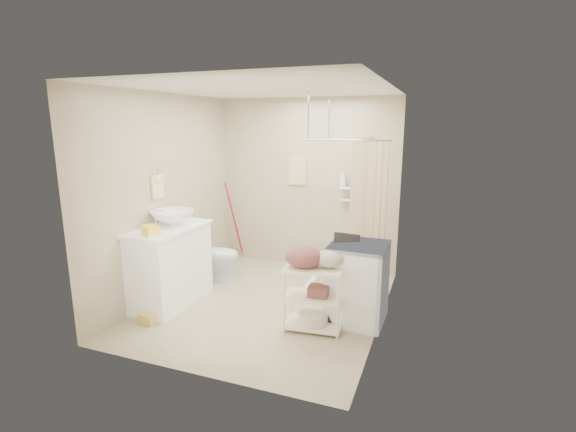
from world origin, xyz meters
name	(u,v)px	position (x,y,z in m)	size (l,w,h in m)	color
floor	(266,304)	(0.00, 0.00, 0.00)	(3.20, 3.20, 0.00)	#B7AC89
ceiling	(264,88)	(0.00, 0.00, 2.60)	(2.80, 3.20, 0.04)	silver
wall_back	(307,184)	(0.00, 1.60, 1.30)	(2.80, 0.04, 2.60)	#BCB191
wall_front	(189,236)	(0.00, -1.60, 1.30)	(2.80, 0.04, 2.60)	#BCB191
wall_left	(167,195)	(-1.40, 0.00, 1.30)	(0.04, 3.20, 2.60)	#BCB191
wall_right	(385,211)	(1.40, 0.00, 1.30)	(0.04, 3.20, 2.60)	#BCB191
vanity	(169,265)	(-1.16, -0.37, 0.49)	(0.63, 1.12, 0.98)	white
sink	(173,218)	(-1.14, -0.25, 1.08)	(0.53, 0.53, 0.18)	white
counter_basket	(151,230)	(-1.10, -0.73, 1.04)	(0.19, 0.15, 0.11)	yellow
floor_basket	(149,316)	(-1.06, -0.92, 0.08)	(0.28, 0.22, 0.15)	#F4CF52
toilet	(215,255)	(-1.04, 0.55, 0.37)	(0.41, 0.72, 0.73)	white
mop	(232,221)	(-1.23, 1.44, 0.65)	(0.12, 0.12, 1.29)	#B30D20
potted_plant_a	(296,256)	(-0.11, 1.43, 0.18)	(0.19, 0.13, 0.35)	brown
potted_plant_b	(319,260)	(0.27, 1.41, 0.17)	(0.18, 0.15, 0.34)	brown
hanging_towel	(297,171)	(-0.15, 1.58, 1.50)	(0.28, 0.03, 0.42)	beige
towel_ring	(157,185)	(-1.38, -0.20, 1.47)	(0.04, 0.22, 0.34)	#FFED91
tp_holder	(174,238)	(-1.36, 0.05, 0.72)	(0.08, 0.12, 0.14)	white
shower	(354,211)	(0.85, 1.05, 1.05)	(1.10, 1.10, 2.10)	white
shampoo_bottle_a	(343,178)	(0.58, 1.53, 1.43)	(0.09, 0.09, 0.23)	white
shampoo_bottle_b	(354,181)	(0.74, 1.51, 1.41)	(0.08, 0.08, 0.17)	#415792
washing_machine	(358,283)	(1.14, -0.02, 0.45)	(0.62, 0.64, 0.91)	white
laundry_rack	(313,292)	(0.73, -0.40, 0.43)	(0.62, 0.36, 0.86)	white
ironing_board	(343,278)	(0.99, -0.12, 0.53)	(0.30, 0.09, 1.05)	black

